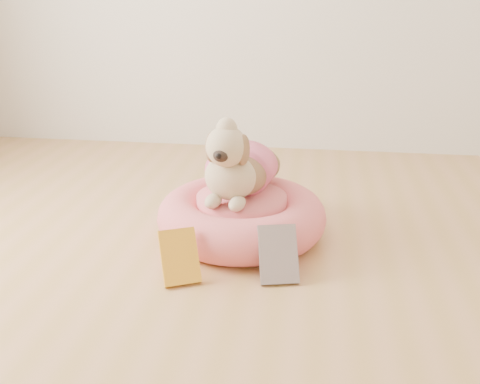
# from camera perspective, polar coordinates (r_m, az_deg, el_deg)

# --- Properties ---
(floor) EXTENTS (4.50, 4.50, 0.00)m
(floor) POSITION_cam_1_polar(r_m,az_deg,el_deg) (1.72, -6.60, -15.84)
(floor) COLOR tan
(floor) RESTS_ON ground
(pet_bed) EXTENTS (0.74, 0.74, 0.19)m
(pet_bed) POSITION_cam_1_polar(r_m,az_deg,el_deg) (2.35, 0.17, -2.60)
(pet_bed) COLOR #E8615A
(pet_bed) RESTS_ON floor
(dog) EXTENTS (0.43, 0.56, 0.38)m
(dog) POSITION_cam_1_polar(r_m,az_deg,el_deg) (2.27, -0.24, 4.19)
(dog) COLOR brown
(dog) RESTS_ON pet_bed
(book_yellow) EXTENTS (0.18, 0.18, 0.19)m
(book_yellow) POSITION_cam_1_polar(r_m,az_deg,el_deg) (2.02, -6.47, -6.88)
(book_yellow) COLOR yellow
(book_yellow) RESTS_ON floor
(book_white) EXTENTS (0.17, 0.17, 0.20)m
(book_white) POSITION_cam_1_polar(r_m,az_deg,el_deg) (2.02, 4.10, -6.64)
(book_white) COLOR silver
(book_white) RESTS_ON floor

